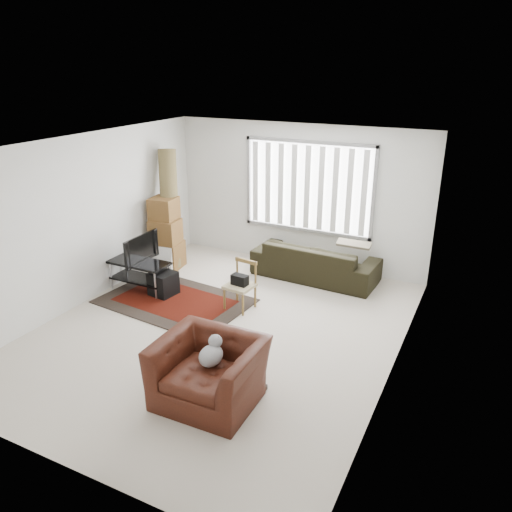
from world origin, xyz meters
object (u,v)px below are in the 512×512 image
(moving_boxes, at_px, (166,236))
(sofa, at_px, (315,256))
(tv_stand, at_px, (140,270))
(armchair, at_px, (209,367))
(side_chair, at_px, (240,283))

(moving_boxes, relative_size, sofa, 0.61)
(tv_stand, distance_m, moving_boxes, 1.11)
(tv_stand, height_order, armchair, armchair)
(sofa, bearing_deg, tv_stand, 38.97)
(side_chair, relative_size, armchair, 0.66)
(side_chair, bearing_deg, tv_stand, -168.58)
(moving_boxes, height_order, sofa, moving_boxes)
(tv_stand, bearing_deg, moving_boxes, 100.58)
(tv_stand, distance_m, armchair, 3.37)
(side_chair, bearing_deg, armchair, -64.45)
(tv_stand, xyz_separation_m, side_chair, (1.88, 0.17, 0.06))
(moving_boxes, bearing_deg, tv_stand, -79.42)
(moving_boxes, xyz_separation_m, sofa, (2.73, 0.78, -0.20))
(sofa, bearing_deg, side_chair, 71.67)
(tv_stand, bearing_deg, sofa, 36.01)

